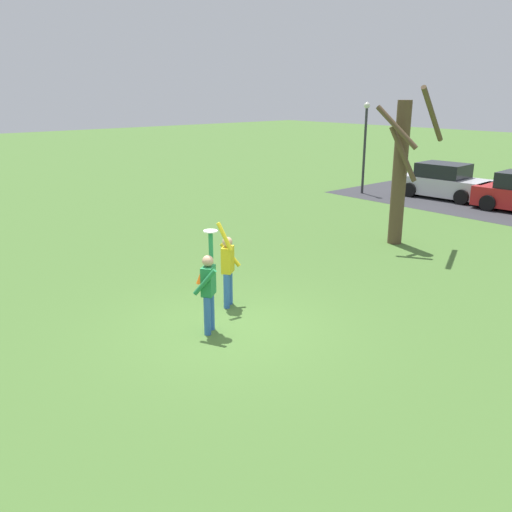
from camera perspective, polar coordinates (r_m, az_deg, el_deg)
The scene contains 8 objects.
ground_plane at distance 11.47m, azimuth -2.88°, elevation -7.52°, with size 120.00×120.00×0.00m, color #4C7533.
person_catcher at distance 10.92m, azimuth -5.04°, elevation -3.29°, with size 0.54×0.58×2.08m.
person_defender at distance 12.23m, azimuth -3.00°, elevation -1.01°, with size 0.63×0.66×2.04m.
frisbee_disc at distance 10.80m, azimuth -4.83°, elevation 2.64°, with size 0.28×0.28×0.02m, color white.
parked_car_silver at distance 26.62m, azimuth 19.28°, elevation 7.37°, with size 4.20×2.23×1.59m.
bare_tree_tall at distance 17.71m, azimuth 15.09°, elevation 8.92°, with size 1.61×1.98×4.93m.
lamppost_by_lot at distance 26.60m, azimuth 11.44°, elevation 12.01°, with size 0.28×0.28×4.26m.
field_cone_orange at distance 14.02m, azimuth -5.83°, elevation -2.23°, with size 0.26×0.26×0.32m, color orange.
Camera 1 is at (8.27, -6.37, 4.76)m, focal length 37.88 mm.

